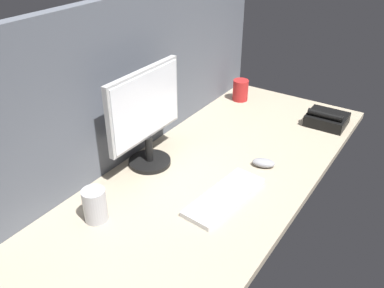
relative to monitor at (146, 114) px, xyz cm
name	(u,v)px	position (x,y,z in cm)	size (l,w,h in cm)	color
ground_plane	(213,171)	(12.11, -25.13, -24.80)	(180.00, 80.00, 3.00)	tan
cubicle_wall_back	(140,74)	(12.11, 12.37, 10.60)	(180.00, 5.00, 67.80)	#565B66
monitor	(146,114)	(0.00, 0.00, 0.00)	(41.70, 18.00, 42.12)	black
keyboard	(225,197)	(-3.69, -39.66, -22.30)	(37.00, 13.00, 2.00)	silver
mouse	(264,163)	(25.09, -42.28, -21.60)	(5.60, 9.60, 3.40)	#99999E
mug_steel	(95,205)	(-38.65, -7.54, -17.12)	(8.34, 8.34, 12.36)	#B2B2B7
mug_red_plastic	(240,90)	(80.56, -1.73, -17.40)	(8.59, 8.59, 11.80)	red
desk_phone	(327,119)	(77.48, -52.28, -20.11)	(17.36, 19.32, 8.80)	black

